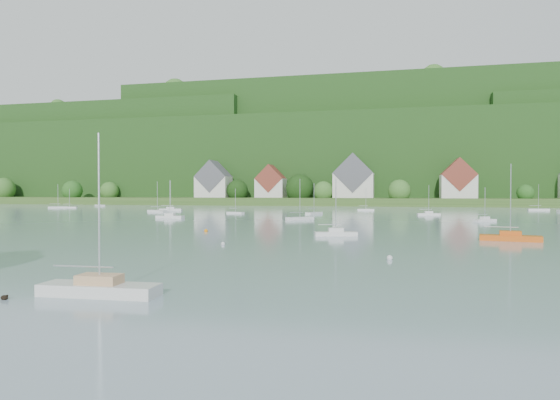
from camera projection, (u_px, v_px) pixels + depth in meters
name	position (u px, v px, depth m)	size (l,w,h in m)	color
far_shore_strip	(344.00, 201.00, 212.43)	(600.00, 60.00, 3.00)	#2E4D1D
forested_ridge	(356.00, 161.00, 278.80)	(620.00, 181.22, 69.89)	#193A12
village_building_0	(214.00, 182.00, 211.92)	(14.00, 10.40, 16.00)	silver
village_building_1	(271.00, 184.00, 208.29)	(12.00, 9.36, 14.00)	silver
village_building_2	(354.00, 180.00, 199.47)	(16.00, 11.44, 18.00)	silver
village_building_3	(458.00, 181.00, 188.60)	(13.00, 10.40, 15.50)	silver
near_sailboat_2	(99.00, 287.00, 26.21)	(6.51, 2.08, 8.69)	silver
near_sailboat_3	(336.00, 233.00, 61.44)	(5.49, 2.83, 7.13)	silver
near_sailboat_5	(510.00, 237.00, 55.31)	(6.66, 2.89, 8.70)	#CD5615
mooring_buoy_1	(223.00, 245.00, 51.06)	(0.42, 0.42, 0.42)	silver
mooring_buoy_3	(206.00, 232.00, 67.83)	(0.50, 0.50, 0.50)	orange
mooring_buoy_4	(390.00, 260.00, 40.05)	(0.48, 0.48, 0.48)	silver
far_sailboat_cluster	(360.00, 211.00, 128.44)	(200.30, 75.59, 8.71)	silver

